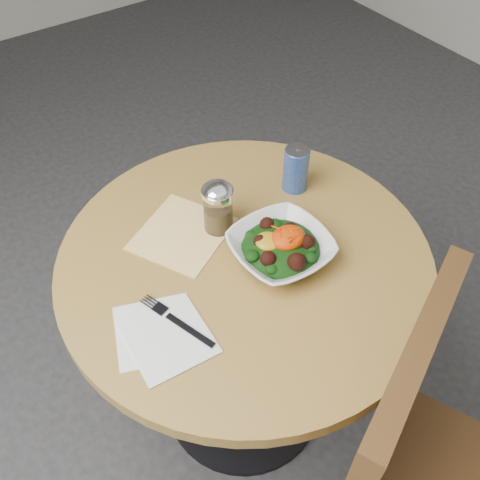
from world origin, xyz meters
The scene contains 9 objects.
ground centered at (0.00, 0.00, 0.00)m, with size 6.00×6.00×0.00m, color #2A292C.
table centered at (0.00, 0.00, 0.55)m, with size 0.90×0.90×0.75m.
chair centered at (0.05, -0.57, 0.55)m, with size 0.58×0.58×0.99m.
cloth_napkin centered at (-0.09, 0.15, 0.75)m, with size 0.22×0.20×0.00m, color #F19E0C.
paper_napkins centered at (-0.27, -0.08, 0.75)m, with size 0.21×0.23×0.00m.
salad_bowl centered at (0.07, -0.05, 0.78)m, with size 0.23×0.23×0.09m.
fork centered at (-0.23, -0.07, 0.76)m, with size 0.08×0.20×0.00m.
spice_shaker centered at (0.00, 0.11, 0.82)m, with size 0.08×0.08×0.14m.
beverage_can centered at (0.25, 0.12, 0.81)m, with size 0.07×0.07×0.13m.
Camera 1 is at (-0.49, -0.68, 1.72)m, focal length 40.00 mm.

